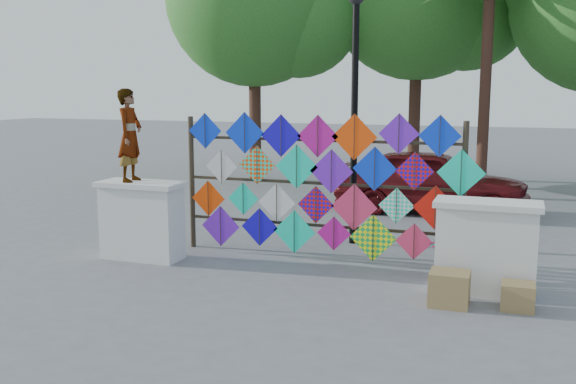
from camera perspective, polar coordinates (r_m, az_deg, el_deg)
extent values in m
plane|color=slate|center=(9.96, 1.25, -6.99)|extent=(80.00, 80.00, 0.00)
cube|color=silver|center=(10.78, -12.85, -2.68)|extent=(1.30, 0.55, 1.20)
cube|color=silver|center=(10.67, -12.97, 0.68)|extent=(1.40, 0.65, 0.08)
cube|color=silver|center=(9.15, 17.17, -4.98)|extent=(1.30, 0.55, 1.20)
cube|color=silver|center=(9.02, 17.37, -1.04)|extent=(1.40, 0.65, 0.08)
cylinder|color=#30271B|center=(11.33, -8.54, 0.85)|extent=(0.09, 0.09, 2.30)
cylinder|color=#30271B|center=(10.04, 15.31, -0.45)|extent=(0.09, 0.09, 2.30)
cube|color=#30271B|center=(10.57, 2.63, -2.97)|extent=(4.60, 0.04, 0.04)
cube|color=#30271B|center=(10.44, 2.66, 0.78)|extent=(4.60, 0.04, 0.04)
cube|color=#30271B|center=(10.36, 2.69, 4.62)|extent=(4.60, 0.04, 0.04)
cube|color=#0A34E6|center=(11.04, -7.38, 5.42)|extent=(0.61, 0.01, 0.61)
cube|color=#30271B|center=(11.03, -7.41, 5.41)|extent=(0.01, 0.01, 0.59)
cube|color=#0A34E6|center=(10.73, -3.88, 5.27)|extent=(0.70, 0.01, 0.70)
cube|color=#30271B|center=(10.72, -3.90, 5.26)|extent=(0.01, 0.01, 0.68)
cube|color=#1508C6|center=(10.50, -0.62, 5.03)|extent=(0.70, 0.01, 0.70)
cube|color=#30271B|center=(10.48, -0.65, 5.03)|extent=(0.01, 0.01, 0.68)
cube|color=#B81184|center=(10.30, 2.66, 4.98)|extent=(0.68, 0.01, 0.68)
cube|color=#30271B|center=(10.28, 2.64, 4.97)|extent=(0.01, 0.01, 0.67)
cube|color=#FF4208|center=(10.14, 5.91, 4.88)|extent=(0.73, 0.01, 0.73)
cube|color=#30271B|center=(10.13, 5.90, 4.88)|extent=(0.01, 0.01, 0.72)
cube|color=#6C1BD1|center=(9.99, 9.83, 5.12)|extent=(0.63, 0.01, 0.63)
cube|color=#30271B|center=(9.98, 9.82, 5.12)|extent=(0.01, 0.01, 0.62)
cube|color=#0A34E6|center=(9.91, 13.34, 4.86)|extent=(0.64, 0.01, 0.64)
cube|color=#30271B|center=(9.89, 13.33, 4.86)|extent=(0.01, 0.01, 0.63)
cube|color=silver|center=(10.92, -5.92, 2.27)|extent=(0.58, 0.01, 0.58)
cube|color=#30271B|center=(10.91, -5.95, 2.26)|extent=(0.01, 0.01, 0.57)
cube|color=#0EE2B1|center=(10.65, -2.76, 2.42)|extent=(0.65, 0.01, 0.65)
cube|color=#30271B|center=(10.64, -2.78, 2.41)|extent=(0.01, 0.01, 0.64)
cube|color=#0EE2B1|center=(10.41, 0.77, 2.28)|extent=(0.72, 0.01, 0.72)
cube|color=#30271B|center=(10.40, 0.75, 2.27)|extent=(0.01, 0.01, 0.71)
cube|color=#6C1BD1|center=(10.25, 3.88, 1.84)|extent=(0.71, 0.01, 0.71)
cube|color=#30271B|center=(10.23, 3.86, 1.83)|extent=(0.01, 0.01, 0.70)
cube|color=#0A34E6|center=(10.07, 7.71, 2.06)|extent=(0.70, 0.01, 0.70)
cube|color=#30271B|center=(10.06, 7.69, 2.05)|extent=(0.01, 0.01, 0.69)
cube|color=#1508C6|center=(9.97, 11.18, 1.83)|extent=(0.60, 0.01, 0.60)
cube|color=#30271B|center=(9.95, 11.17, 1.82)|extent=(0.01, 0.01, 0.58)
cube|color=#0EE2B1|center=(9.89, 15.13, 1.64)|extent=(0.72, 0.01, 0.72)
cube|color=#30271B|center=(9.88, 15.13, 1.63)|extent=(0.01, 0.01, 0.71)
cube|color=#FF4208|center=(11.07, -7.09, -0.56)|extent=(0.61, 0.01, 0.61)
cube|color=#30271B|center=(11.06, -7.12, -0.57)|extent=(0.01, 0.01, 0.60)
cube|color=#0EE2B1|center=(10.79, -4.00, -0.60)|extent=(0.55, 0.01, 0.55)
cube|color=#30271B|center=(10.78, -4.02, -0.61)|extent=(0.01, 0.01, 0.54)
cube|color=silver|center=(10.57, -1.00, -0.94)|extent=(0.65, 0.01, 0.65)
cube|color=#30271B|center=(10.56, -1.02, -0.95)|extent=(0.01, 0.01, 0.64)
cube|color=#1508C6|center=(10.36, 2.49, -1.14)|extent=(0.61, 0.01, 0.61)
cube|color=#30271B|center=(10.35, 2.47, -1.15)|extent=(0.01, 0.01, 0.60)
cube|color=#D22D56|center=(10.19, 5.89, -1.35)|extent=(0.75, 0.01, 0.75)
cube|color=#30271B|center=(10.18, 5.87, -1.36)|extent=(0.01, 0.01, 0.74)
cube|color=silver|center=(10.05, 9.61, -1.21)|extent=(0.56, 0.01, 0.56)
cube|color=#30271B|center=(10.04, 9.60, -1.22)|extent=(0.01, 0.01, 0.55)
cube|color=red|center=(9.97, 12.94, -1.38)|extent=(0.68, 0.01, 0.68)
cube|color=#30271B|center=(9.95, 12.94, -1.39)|extent=(0.01, 0.01, 0.67)
cube|color=#6C1BD1|center=(11.02, -6.01, -3.03)|extent=(0.70, 0.01, 0.70)
cube|color=#30271B|center=(11.01, -6.03, -3.04)|extent=(0.01, 0.01, 0.69)
cube|color=#1508C6|center=(10.73, -2.54, -3.13)|extent=(0.65, 0.01, 0.65)
cube|color=#30271B|center=(10.72, -2.56, -3.14)|extent=(0.01, 0.01, 0.64)
cube|color=#0EE2B1|center=(10.52, 0.56, -3.55)|extent=(0.72, 0.01, 0.72)
cube|color=#30271B|center=(10.51, 0.54, -3.56)|extent=(0.01, 0.01, 0.71)
cube|color=#B81184|center=(10.32, 4.10, -3.70)|extent=(0.56, 0.01, 0.56)
cube|color=#30271B|center=(10.31, 4.08, -3.71)|extent=(0.01, 0.01, 0.55)
cube|color=#129A3F|center=(10.18, 7.57, -4.08)|extent=(0.75, 0.01, 0.75)
cube|color=#30271B|center=(10.17, 7.56, -4.09)|extent=(0.01, 0.01, 0.74)
cube|color=#D22D56|center=(10.08, 11.13, -4.34)|extent=(0.58, 0.01, 0.58)
cube|color=#30271B|center=(10.06, 11.12, -4.36)|extent=(0.01, 0.01, 0.57)
cube|color=#D22D56|center=(10.01, 14.66, -4.69)|extent=(0.74, 0.01, 0.74)
cube|color=#30271B|center=(10.00, 14.65, -4.70)|extent=(0.01, 0.01, 0.73)
cylinder|color=#492B1F|center=(19.60, -2.95, 6.70)|extent=(0.36, 0.36, 3.85)
sphere|color=#1F5B1C|center=(19.52, 0.99, 15.42)|extent=(3.64, 3.64, 3.64)
cylinder|color=#492B1F|center=(20.32, 11.18, 7.02)|extent=(0.36, 0.36, 4.12)
sphere|color=#1F5B1C|center=(20.59, 15.60, 15.76)|extent=(3.92, 3.92, 3.92)
cylinder|color=#492B1F|center=(17.10, 17.11, 8.71)|extent=(0.28, 0.28, 5.50)
imported|color=#99999E|center=(10.67, -13.88, 4.91)|extent=(0.41, 0.58, 1.49)
imported|color=#540E11|center=(14.80, 12.62, 1.00)|extent=(4.25, 1.73, 1.44)
cylinder|color=black|center=(11.43, 5.91, 5.76)|extent=(0.12, 0.12, 4.20)
cube|color=olive|center=(8.62, 14.15, -8.32)|extent=(0.50, 0.45, 0.45)
cube|color=olive|center=(8.73, 19.75, -8.73)|extent=(0.41, 0.38, 0.34)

